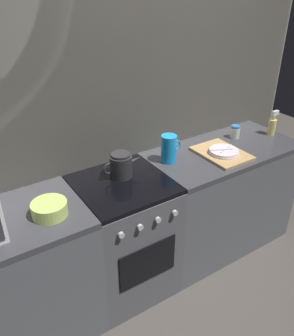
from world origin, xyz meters
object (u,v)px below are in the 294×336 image
kettle (121,165)px  mixing_bowl (50,209)px  spray_bottle (272,125)px  pitcher (169,149)px  dish_pile (222,153)px  stove_unit (124,237)px  spice_jar (235,132)px

kettle → mixing_bowl: 0.57m
mixing_bowl → spray_bottle: (1.92, 0.06, 0.04)m
pitcher → spray_bottle: (0.99, -0.08, -0.02)m
kettle → dish_pile: (0.77, -0.14, -0.06)m
kettle → mixing_bowl: bearing=-164.4°
stove_unit → pitcher: 0.70m
spray_bottle → kettle: bearing=176.3°
pitcher → dish_pile: bearing=-19.4°
mixing_bowl → dish_pile: bearing=0.4°
stove_unit → spray_bottle: bearing=-0.4°
stove_unit → kettle: kettle is taller
kettle → pitcher: pitcher is taller
mixing_bowl → pitcher: (0.93, 0.15, 0.06)m
mixing_bowl → stove_unit: bearing=8.3°
mixing_bowl → pitcher: size_ratio=1.00×
pitcher → spray_bottle: size_ratio=0.99×
mixing_bowl → spice_jar: bearing=6.4°
pitcher → stove_unit: bearing=-170.2°
spice_jar → pitcher: bearing=-177.1°
pitcher → spice_jar: bearing=2.9°
spice_jar → spray_bottle: size_ratio=0.52×
stove_unit → dish_pile: (0.81, -0.06, 0.47)m
mixing_bowl → spray_bottle: bearing=1.9°
dish_pile → spray_bottle: 0.60m
spray_bottle → stove_unit: bearing=179.6°
kettle → spice_jar: 1.07m
dish_pile → spice_jar: (0.30, 0.17, 0.03)m
dish_pile → kettle: bearing=169.5°
dish_pile → spray_bottle: bearing=5.2°
pitcher → kettle: bearing=179.2°
kettle → spray_bottle: 1.38m
dish_pile → spice_jar: size_ratio=3.81×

